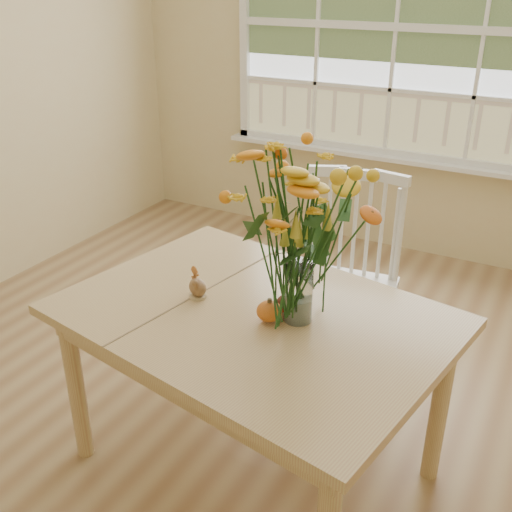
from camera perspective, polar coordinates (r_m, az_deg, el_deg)
The scene contains 9 objects.
floor at distance 2.90m, azimuth -3.03°, elevation -15.08°, with size 4.00×4.50×0.01m, color #906B46.
wall_back at distance 4.31m, azimuth 13.08°, elevation 17.87°, with size 4.00×0.02×2.70m, color beige.
window at distance 4.25m, azimuth 13.18°, elevation 20.24°, with size 2.42×0.12×1.74m.
dining_table at distance 2.27m, azimuth -0.24°, elevation -7.30°, with size 1.54×1.22×0.74m.
windsor_chair at distance 2.92m, azimuth 8.66°, elevation -1.40°, with size 0.53×0.51×1.03m.
flower_vase at distance 2.02m, azimuth 4.28°, elevation 2.17°, with size 0.48×0.48×0.57m.
pumpkin at distance 2.15m, azimuth 1.29°, elevation -5.37°, with size 0.09×0.09×0.07m, color #BF6016.
turkey_figurine at distance 2.31m, azimuth -5.58°, elevation -3.00°, with size 0.10×0.10×0.11m.
dark_gourd at distance 2.20m, azimuth 2.93°, elevation -4.62°, with size 0.13×0.08×0.07m.
Camera 1 is at (1.18, -1.86, 1.89)m, focal length 42.00 mm.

